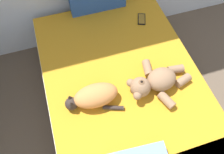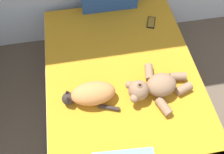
% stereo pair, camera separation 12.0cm
% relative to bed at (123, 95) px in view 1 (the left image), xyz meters
% --- Properties ---
extents(bed, '(1.32, 1.94, 0.52)m').
position_rel_bed_xyz_m(bed, '(0.00, 0.00, 0.00)').
color(bed, olive).
rests_on(bed, ground_plane).
extents(cat, '(0.42, 0.25, 0.15)m').
position_rel_bed_xyz_m(cat, '(-0.28, -0.10, 0.33)').
color(cat, '#D18447').
rests_on(cat, bed).
extents(teddy_bear, '(0.53, 0.46, 0.17)m').
position_rel_bed_xyz_m(teddy_bear, '(0.21, -0.12, 0.33)').
color(teddy_bear, '#937051').
rests_on(teddy_bear, bed).
extents(cell_phone, '(0.12, 0.16, 0.01)m').
position_rel_bed_xyz_m(cell_phone, '(0.39, 0.60, 0.27)').
color(cell_phone, black).
rests_on(cell_phone, bed).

